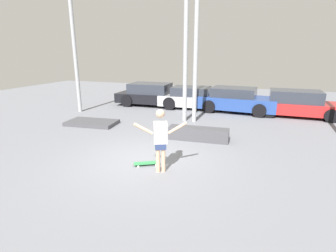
{
  "coord_description": "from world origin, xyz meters",
  "views": [
    {
      "loc": [
        3.13,
        -6.71,
        3.17
      ],
      "look_at": [
        0.29,
        1.2,
        0.79
      ],
      "focal_mm": 28.0,
      "sensor_mm": 36.0,
      "label": 1
    }
  ],
  "objects_px": {
    "parked_car_silver": "(193,98)",
    "parked_car_red": "(297,104)",
    "parked_car_black": "(152,95)",
    "parked_car_blue": "(236,100)",
    "skateboarder": "(161,137)",
    "skateboard": "(147,163)",
    "manual_pad": "(92,123)",
    "grind_box": "(198,134)"
  },
  "relations": [
    {
      "from": "grind_box",
      "to": "parked_car_red",
      "type": "distance_m",
      "value": 6.61
    },
    {
      "from": "parked_car_blue",
      "to": "parked_car_silver",
      "type": "bearing_deg",
      "value": -179.66
    },
    {
      "from": "parked_car_silver",
      "to": "skateboard",
      "type": "bearing_deg",
      "value": -88.44
    },
    {
      "from": "parked_car_red",
      "to": "parked_car_silver",
      "type": "bearing_deg",
      "value": 178.31
    },
    {
      "from": "parked_car_blue",
      "to": "parked_car_red",
      "type": "height_order",
      "value": "parked_car_red"
    },
    {
      "from": "manual_pad",
      "to": "parked_car_red",
      "type": "distance_m",
      "value": 10.12
    },
    {
      "from": "grind_box",
      "to": "parked_car_black",
      "type": "bearing_deg",
      "value": 127.34
    },
    {
      "from": "manual_pad",
      "to": "parked_car_silver",
      "type": "bearing_deg",
      "value": 56.16
    },
    {
      "from": "skateboard",
      "to": "manual_pad",
      "type": "height_order",
      "value": "manual_pad"
    },
    {
      "from": "skateboard",
      "to": "parked_car_black",
      "type": "xyz_separation_m",
      "value": [
        -3.35,
        8.26,
        0.59
      ]
    },
    {
      "from": "parked_car_red",
      "to": "grind_box",
      "type": "bearing_deg",
      "value": -124.95
    },
    {
      "from": "grind_box",
      "to": "parked_car_silver",
      "type": "height_order",
      "value": "parked_car_silver"
    },
    {
      "from": "skateboarder",
      "to": "parked_car_black",
      "type": "xyz_separation_m",
      "value": [
        -3.89,
        8.52,
        -0.35
      ]
    },
    {
      "from": "parked_car_blue",
      "to": "parked_car_red",
      "type": "distance_m",
      "value": 3.04
    },
    {
      "from": "skateboarder",
      "to": "skateboard",
      "type": "distance_m",
      "value": 1.11
    },
    {
      "from": "skateboarder",
      "to": "parked_car_black",
      "type": "height_order",
      "value": "skateboarder"
    },
    {
      "from": "parked_car_red",
      "to": "parked_car_blue",
      "type": "bearing_deg",
      "value": 179.29
    },
    {
      "from": "grind_box",
      "to": "parked_car_black",
      "type": "relative_size",
      "value": 0.5
    },
    {
      "from": "parked_car_red",
      "to": "skateboarder",
      "type": "bearing_deg",
      "value": -116.2
    },
    {
      "from": "skateboarder",
      "to": "skateboard",
      "type": "bearing_deg",
      "value": 129.98
    },
    {
      "from": "parked_car_blue",
      "to": "parked_car_red",
      "type": "bearing_deg",
      "value": 2.55
    },
    {
      "from": "parked_car_silver",
      "to": "parked_car_red",
      "type": "bearing_deg",
      "value": -5.67
    },
    {
      "from": "grind_box",
      "to": "manual_pad",
      "type": "distance_m",
      "value": 5.08
    },
    {
      "from": "skateboarder",
      "to": "parked_car_black",
      "type": "bearing_deg",
      "value": 90.11
    },
    {
      "from": "skateboarder",
      "to": "parked_car_red",
      "type": "height_order",
      "value": "skateboarder"
    },
    {
      "from": "parked_car_silver",
      "to": "parked_car_red",
      "type": "height_order",
      "value": "parked_car_red"
    },
    {
      "from": "skateboarder",
      "to": "manual_pad",
      "type": "xyz_separation_m",
      "value": [
        -4.7,
        3.47,
        -0.92
      ]
    },
    {
      "from": "manual_pad",
      "to": "parked_car_blue",
      "type": "distance_m",
      "value": 7.64
    },
    {
      "from": "parked_car_blue",
      "to": "skateboard",
      "type": "bearing_deg",
      "value": -97.96
    },
    {
      "from": "skateboarder",
      "to": "parked_car_red",
      "type": "distance_m",
      "value": 9.33
    },
    {
      "from": "skateboard",
      "to": "parked_car_black",
      "type": "height_order",
      "value": "parked_car_black"
    },
    {
      "from": "parked_car_silver",
      "to": "parked_car_red",
      "type": "relative_size",
      "value": 0.92
    },
    {
      "from": "skateboard",
      "to": "parked_car_black",
      "type": "bearing_deg",
      "value": 82.2
    },
    {
      "from": "skateboard",
      "to": "manual_pad",
      "type": "relative_size",
      "value": 0.34
    },
    {
      "from": "parked_car_black",
      "to": "parked_car_blue",
      "type": "height_order",
      "value": "parked_car_black"
    },
    {
      "from": "parked_car_silver",
      "to": "parked_car_blue",
      "type": "bearing_deg",
      "value": -6.89
    },
    {
      "from": "grind_box",
      "to": "parked_car_blue",
      "type": "xyz_separation_m",
      "value": [
        0.76,
        5.44,
        0.41
      ]
    },
    {
      "from": "skateboard",
      "to": "parked_car_red",
      "type": "height_order",
      "value": "parked_car_red"
    },
    {
      "from": "manual_pad",
      "to": "parked_car_black",
      "type": "bearing_deg",
      "value": 80.87
    },
    {
      "from": "parked_car_black",
      "to": "grind_box",
      "type": "bearing_deg",
      "value": -54.68
    },
    {
      "from": "parked_car_silver",
      "to": "grind_box",
      "type": "bearing_deg",
      "value": -77.2
    },
    {
      "from": "skateboarder",
      "to": "grind_box",
      "type": "relative_size",
      "value": 0.8
    }
  ]
}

